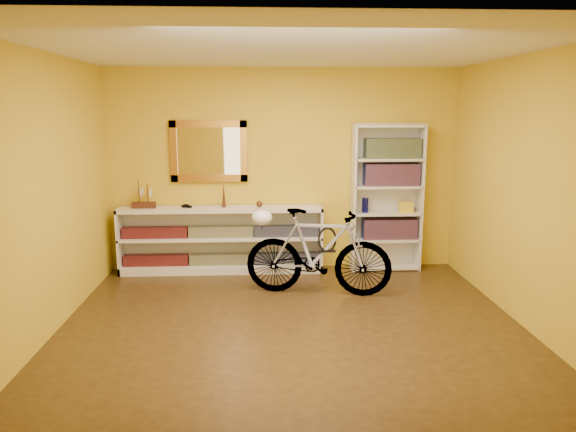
{
  "coord_description": "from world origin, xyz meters",
  "views": [
    {
      "loc": [
        -0.28,
        -4.97,
        2.08
      ],
      "look_at": [
        0.0,
        0.7,
        0.95
      ],
      "focal_mm": 33.61,
      "sensor_mm": 36.0,
      "label": 1
    }
  ],
  "objects_px": {
    "console_unit": "(221,240)",
    "bookcase": "(387,198)",
    "helmet": "(262,218)",
    "bicycle": "(318,252)"
  },
  "relations": [
    {
      "from": "bookcase",
      "to": "bicycle",
      "type": "relative_size",
      "value": 1.13
    },
    {
      "from": "console_unit",
      "to": "helmet",
      "type": "bearing_deg",
      "value": -57.02
    },
    {
      "from": "bookcase",
      "to": "helmet",
      "type": "distance_m",
      "value": 1.82
    },
    {
      "from": "bookcase",
      "to": "bicycle",
      "type": "distance_m",
      "value": 1.45
    },
    {
      "from": "console_unit",
      "to": "bookcase",
      "type": "xyz_separation_m",
      "value": [
        2.14,
        0.03,
        0.52
      ]
    },
    {
      "from": "console_unit",
      "to": "bicycle",
      "type": "bearing_deg",
      "value": -38.92
    },
    {
      "from": "bookcase",
      "to": "helmet",
      "type": "bearing_deg",
      "value": -152.71
    },
    {
      "from": "console_unit",
      "to": "bookcase",
      "type": "distance_m",
      "value": 2.2
    },
    {
      "from": "helmet",
      "to": "bicycle",
      "type": "bearing_deg",
      "value": -11.21
    },
    {
      "from": "bicycle",
      "to": "helmet",
      "type": "height_order",
      "value": "bicycle"
    }
  ]
}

